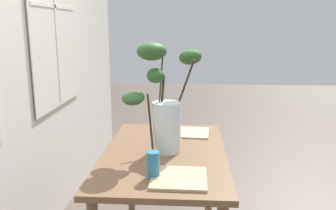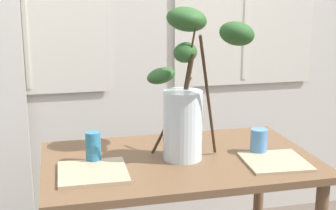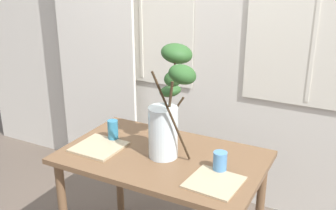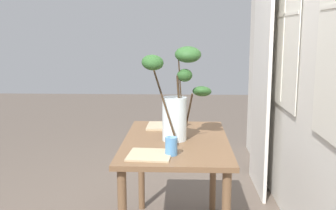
{
  "view_description": "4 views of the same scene",
  "coord_description": "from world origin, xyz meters",
  "px_view_note": "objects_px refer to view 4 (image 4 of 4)",
  "views": [
    {
      "loc": [
        -1.97,
        -0.14,
        1.48
      ],
      "look_at": [
        0.08,
        -0.01,
        1.02
      ],
      "focal_mm": 37.63,
      "sensor_mm": 36.0,
      "label": 1
    },
    {
      "loc": [
        -0.51,
        -1.91,
        1.47
      ],
      "look_at": [
        -0.05,
        -0.02,
        0.99
      ],
      "focal_mm": 51.58,
      "sensor_mm": 36.0,
      "label": 2
    },
    {
      "loc": [
        0.98,
        -1.81,
        1.82
      ],
      "look_at": [
        0.07,
        -0.05,
        1.08
      ],
      "focal_mm": 42.54,
      "sensor_mm": 36.0,
      "label": 3
    },
    {
      "loc": [
        2.71,
        0.05,
        1.48
      ],
      "look_at": [
        -0.01,
        -0.06,
        0.99
      ],
      "focal_mm": 43.33,
      "sensor_mm": 36.0,
      "label": 4
    }
  ],
  "objects_px": {
    "vase_with_branches": "(177,100)",
    "plate_square_left": "(165,126)",
    "dining_table": "(176,154)",
    "drinking_glass_blue_right": "(171,146)",
    "drinking_glass_blue_left": "(181,119)",
    "plate_square_right": "(150,155)"
  },
  "relations": [
    {
      "from": "vase_with_branches",
      "to": "plate_square_left",
      "type": "distance_m",
      "value": 0.51
    },
    {
      "from": "dining_table",
      "to": "drinking_glass_blue_right",
      "type": "height_order",
      "value": "drinking_glass_blue_right"
    },
    {
      "from": "drinking_glass_blue_right",
      "to": "plate_square_left",
      "type": "distance_m",
      "value": 0.75
    },
    {
      "from": "drinking_glass_blue_left",
      "to": "plate_square_right",
      "type": "xyz_separation_m",
      "value": [
        0.74,
        -0.18,
        -0.06
      ]
    },
    {
      "from": "drinking_glass_blue_right",
      "to": "plate_square_left",
      "type": "xyz_separation_m",
      "value": [
        -0.74,
        -0.07,
        -0.05
      ]
    },
    {
      "from": "drinking_glass_blue_left",
      "to": "drinking_glass_blue_right",
      "type": "height_order",
      "value": "drinking_glass_blue_left"
    },
    {
      "from": "drinking_glass_blue_right",
      "to": "plate_square_left",
      "type": "bearing_deg",
      "value": -174.24
    },
    {
      "from": "vase_with_branches",
      "to": "plate_square_left",
      "type": "bearing_deg",
      "value": -165.96
    },
    {
      "from": "drinking_glass_blue_right",
      "to": "vase_with_branches",
      "type": "bearing_deg",
      "value": 174.88
    },
    {
      "from": "vase_with_branches",
      "to": "drinking_glass_blue_left",
      "type": "relative_size",
      "value": 4.92
    },
    {
      "from": "drinking_glass_blue_left",
      "to": "plate_square_left",
      "type": "bearing_deg",
      "value": -97.08
    },
    {
      "from": "vase_with_branches",
      "to": "plate_square_left",
      "type": "height_order",
      "value": "vase_with_branches"
    },
    {
      "from": "drinking_glass_blue_left",
      "to": "drinking_glass_blue_right",
      "type": "xyz_separation_m",
      "value": [
        0.72,
        -0.05,
        -0.01
      ]
    },
    {
      "from": "plate_square_right",
      "to": "drinking_glass_blue_right",
      "type": "bearing_deg",
      "value": 98.53
    },
    {
      "from": "dining_table",
      "to": "vase_with_branches",
      "type": "xyz_separation_m",
      "value": [
        0.04,
        0.01,
        0.39
      ]
    },
    {
      "from": "vase_with_branches",
      "to": "drinking_glass_blue_left",
      "type": "xyz_separation_m",
      "value": [
        -0.4,
        0.02,
        -0.22
      ]
    },
    {
      "from": "drinking_glass_blue_left",
      "to": "drinking_glass_blue_right",
      "type": "bearing_deg",
      "value": -4.21
    },
    {
      "from": "dining_table",
      "to": "plate_square_left",
      "type": "bearing_deg",
      "value": -165.78
    },
    {
      "from": "drinking_glass_blue_left",
      "to": "dining_table",
      "type": "bearing_deg",
      "value": -4.99
    },
    {
      "from": "drinking_glass_blue_right",
      "to": "plate_square_right",
      "type": "height_order",
      "value": "drinking_glass_blue_right"
    },
    {
      "from": "dining_table",
      "to": "vase_with_branches",
      "type": "bearing_deg",
      "value": 12.1
    },
    {
      "from": "drinking_glass_blue_left",
      "to": "plate_square_right",
      "type": "height_order",
      "value": "drinking_glass_blue_left"
    }
  ]
}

